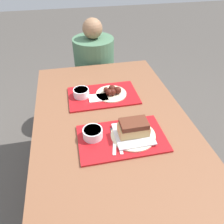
{
  "coord_description": "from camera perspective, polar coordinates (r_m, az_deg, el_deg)",
  "views": [
    {
      "loc": [
        -0.2,
        -0.97,
        1.59
      ],
      "look_at": [
        0.0,
        0.01,
        0.79
      ],
      "focal_mm": 35.0,
      "sensor_mm": 36.0,
      "label": 1
    }
  ],
  "objects": [
    {
      "name": "wings_plate_far",
      "position": [
        1.46,
        -0.04,
        5.28
      ],
      "size": [
        0.2,
        0.2,
        0.06
      ],
      "color": "beige",
      "rests_on": "tray_far"
    },
    {
      "name": "ground_plane",
      "position": [
        1.87,
        -0.09,
        -19.49
      ],
      "size": [
        12.0,
        12.0,
        0.0
      ],
      "primitive_type": "plane",
      "color": "#4C4742"
    },
    {
      "name": "napkin_far",
      "position": [
        1.44,
        -3.61,
        3.71
      ],
      "size": [
        0.13,
        0.09,
        0.01
      ],
      "color": "white",
      "rests_on": "tray_far"
    },
    {
      "name": "bowl_coleslaw_near",
      "position": [
        1.15,
        -5.07,
        -5.43
      ],
      "size": [
        0.1,
        0.1,
        0.05
      ],
      "color": "silver",
      "rests_on": "tray_near"
    },
    {
      "name": "condiment_packet",
      "position": [
        1.2,
        0.51,
        -4.66
      ],
      "size": [
        0.04,
        0.03,
        0.01
      ],
      "color": "#3F3F47",
      "rests_on": "tray_near"
    },
    {
      "name": "brisket_sandwich_plate",
      "position": [
        1.15,
        5.61,
        -4.84
      ],
      "size": [
        0.24,
        0.24,
        0.1
      ],
      "color": "beige",
      "rests_on": "tray_near"
    },
    {
      "name": "person_seated_across",
      "position": [
        2.12,
        -4.67,
        13.15
      ],
      "size": [
        0.37,
        0.37,
        0.65
      ],
      "color": "#477051",
      "rests_on": "picnic_bench_far"
    },
    {
      "name": "plastic_knife_near",
      "position": [
        1.13,
        1.78,
        -7.77
      ],
      "size": [
        0.02,
        0.17,
        0.0
      ],
      "color": "white",
      "rests_on": "tray_near"
    },
    {
      "name": "tray_far",
      "position": [
        1.47,
        -2.35,
        4.3
      ],
      "size": [
        0.46,
        0.28,
        0.01
      ],
      "color": "#B21419",
      "rests_on": "picnic_table"
    },
    {
      "name": "tray_near",
      "position": [
        1.16,
        2.58,
        -6.88
      ],
      "size": [
        0.46,
        0.28,
        0.01
      ],
      "color": "#B21419",
      "rests_on": "picnic_table"
    },
    {
      "name": "picnic_bench_far",
      "position": [
        2.27,
        -4.92,
        5.63
      ],
      "size": [
        0.86,
        0.28,
        0.42
      ],
      "color": "brown",
      "rests_on": "ground_plane"
    },
    {
      "name": "plastic_fork_near",
      "position": [
        1.13,
        0.68,
        -7.94
      ],
      "size": [
        0.06,
        0.17,
        0.0
      ],
      "color": "white",
      "rests_on": "tray_near"
    },
    {
      "name": "bowl_coleslaw_far",
      "position": [
        1.46,
        -8.04,
        5.1
      ],
      "size": [
        0.1,
        0.1,
        0.05
      ],
      "color": "silver",
      "rests_on": "tray_far"
    },
    {
      "name": "picnic_table",
      "position": [
        1.36,
        -0.11,
        -4.81
      ],
      "size": [
        0.9,
        1.42,
        0.75
      ],
      "color": "brown",
      "rests_on": "ground_plane"
    }
  ]
}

